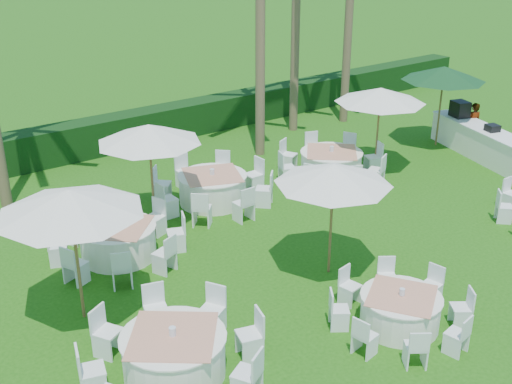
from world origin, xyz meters
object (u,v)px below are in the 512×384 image
Objects in this scene: banquet_table_d at (118,241)px; banquet_table_e at (213,188)px; umbrella_a at (70,202)px; buffet_table at (480,141)px; banquet_table_b at (400,310)px; banquet_table_f at (331,164)px; banquet_table_a at (174,354)px; umbrella_d at (380,95)px; umbrella_b at (333,174)px; umbrella_c at (149,134)px; umbrella_green at (444,74)px; staff_person at (473,124)px.

banquet_table_d is 3.79m from banquet_table_e.
umbrella_a reaches higher than buffet_table.
banquet_table_f is at bearing 57.02° from banquet_table_b.
umbrella_d reaches higher than banquet_table_a.
buffet_table reaches higher than banquet_table_d.
umbrella_b is (5.27, -1.67, -0.16)m from umbrella_a.
umbrella_d reaches higher than banquet_table_e.
banquet_table_f is 6.24m from umbrella_b.
banquet_table_f is 6.39m from umbrella_c.
umbrella_b is (-4.05, -4.31, 1.99)m from banquet_table_f.
banquet_table_d is 5.43m from umbrella_b.
banquet_table_f is at bearing 163.13° from buffet_table.
umbrella_a reaches higher than umbrella_b.
banquet_table_e is at bearing 5.19° from umbrella_c.
banquet_table_a is 1.14× the size of umbrella_green.
buffet_table is at bearing -18.62° from umbrella_d.
umbrella_b is (3.57, -3.57, 2.01)m from banquet_table_d.
umbrella_green is at bearing 3.36° from banquet_table_d.
umbrella_green reaches higher than umbrella_c.
banquet_table_f is (7.62, 0.74, 0.02)m from banquet_table_d.
umbrella_d is at bearing -5.63° from umbrella_c.
umbrella_green is at bearing -1.96° from umbrella_c.
umbrella_d is 0.98× the size of umbrella_green.
staff_person is (10.12, 3.54, -1.65)m from umbrella_b.
banquet_table_f is 2.61m from umbrella_d.
banquet_table_d is at bearing -177.65° from umbrella_d.
banquet_table_b is 3.20m from umbrella_b.
banquet_table_a is 15.01m from umbrella_green.
umbrella_a is 0.63× the size of buffet_table.
buffet_table is at bearing -82.13° from umbrella_green.
banquet_table_b is 0.99× the size of umbrella_a.
banquet_table_a is 0.99× the size of banquet_table_f.
umbrella_green is (11.18, -0.38, 0.08)m from umbrella_c.
umbrella_d is 3.55m from umbrella_green.
umbrella_d is (7.65, -0.75, -0.05)m from umbrella_c.
umbrella_b is at bearing -89.88° from banquet_table_e.
buffet_table reaches higher than banquet_table_f.
banquet_table_e is 6.09m from umbrella_d.
umbrella_a reaches higher than banquet_table_b.
umbrella_a reaches higher than umbrella_c.
banquet_table_a is 4.58m from banquet_table_b.
umbrella_d is at bearing -173.99° from umbrella_green.
banquet_table_f is (4.06, -0.57, -0.00)m from banquet_table_e.
umbrella_c is 0.60× the size of buffet_table.
umbrella_a is (-9.32, -2.64, 2.15)m from banquet_table_f.
banquet_table_a is at bearing 39.86° from staff_person.
banquet_table_e is 9.46m from umbrella_green.
staff_person is at bearing 19.27° from umbrella_b.
banquet_table_b is 6.80m from umbrella_a.
umbrella_a is 1.00× the size of umbrella_green.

